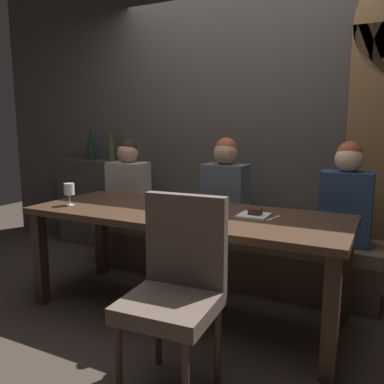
# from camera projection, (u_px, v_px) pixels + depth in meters

# --- Properties ---
(ground) EXTENTS (9.00, 9.00, 0.00)m
(ground) POSITION_uv_depth(u_px,v_px,m) (185.00, 312.00, 2.86)
(ground) COLOR #382D26
(back_wall_tiled) EXTENTS (6.00, 0.12, 3.00)m
(back_wall_tiled) POSITION_uv_depth(u_px,v_px,m) (246.00, 106.00, 3.68)
(back_wall_tiled) COLOR #423D38
(back_wall_tiled) RESTS_ON ground
(back_counter) EXTENTS (1.10, 0.28, 0.95)m
(back_counter) POSITION_uv_depth(u_px,v_px,m) (104.00, 203.00, 4.38)
(back_counter) COLOR #38342F
(back_counter) RESTS_ON ground
(dining_table) EXTENTS (2.20, 0.84, 0.74)m
(dining_table) POSITION_uv_depth(u_px,v_px,m) (185.00, 224.00, 2.75)
(dining_table) COLOR #342217
(dining_table) RESTS_ON ground
(banquette_bench) EXTENTS (2.50, 0.44, 0.45)m
(banquette_bench) POSITION_uv_depth(u_px,v_px,m) (222.00, 254.00, 3.44)
(banquette_bench) COLOR #4A3C2E
(banquette_bench) RESTS_ON ground
(chair_near_side) EXTENTS (0.46, 0.46, 0.98)m
(chair_near_side) POSITION_uv_depth(u_px,v_px,m) (177.00, 281.00, 1.98)
(chair_near_side) COLOR #3D281C
(chair_near_side) RESTS_ON ground
(diner_redhead) EXTENTS (0.36, 0.24, 0.75)m
(diner_redhead) POSITION_uv_depth(u_px,v_px,m) (128.00, 181.00, 3.75)
(diner_redhead) COLOR #9E9384
(diner_redhead) RESTS_ON banquette_bench
(diner_bearded) EXTENTS (0.36, 0.24, 0.78)m
(diner_bearded) POSITION_uv_depth(u_px,v_px,m) (225.00, 187.00, 3.32)
(diner_bearded) COLOR #4C515B
(diner_bearded) RESTS_ON banquette_bench
(diner_far_end) EXTENTS (0.36, 0.24, 0.76)m
(diner_far_end) POSITION_uv_depth(u_px,v_px,m) (347.00, 196.00, 2.92)
(diner_far_end) COLOR navy
(diner_far_end) RESTS_ON banquette_bench
(wine_bottle_dark_red) EXTENTS (0.08, 0.08, 0.33)m
(wine_bottle_dark_red) POSITION_uv_depth(u_px,v_px,m) (91.00, 149.00, 4.35)
(wine_bottle_dark_red) COLOR black
(wine_bottle_dark_red) RESTS_ON back_counter
(wine_bottle_pale_label) EXTENTS (0.08, 0.08, 0.33)m
(wine_bottle_pale_label) POSITION_uv_depth(u_px,v_px,m) (111.00, 149.00, 4.23)
(wine_bottle_pale_label) COLOR #384728
(wine_bottle_pale_label) RESTS_ON back_counter
(wine_glass_end_left) EXTENTS (0.08, 0.08, 0.16)m
(wine_glass_end_left) POSITION_uv_depth(u_px,v_px,m) (164.00, 204.00, 2.41)
(wine_glass_end_left) COLOR silver
(wine_glass_end_left) RESTS_ON dining_table
(wine_glass_near_left) EXTENTS (0.08, 0.08, 0.16)m
(wine_glass_near_left) POSITION_uv_depth(u_px,v_px,m) (69.00, 190.00, 2.92)
(wine_glass_near_left) COLOR silver
(wine_glass_near_left) RESTS_ON dining_table
(wine_glass_center_front) EXTENTS (0.08, 0.08, 0.16)m
(wine_glass_center_front) POSITION_uv_depth(u_px,v_px,m) (193.00, 208.00, 2.31)
(wine_glass_center_front) COLOR silver
(wine_glass_center_front) RESTS_ON dining_table
(dessert_plate) EXTENTS (0.19, 0.19, 0.05)m
(dessert_plate) POSITION_uv_depth(u_px,v_px,m) (254.00, 214.00, 2.59)
(dessert_plate) COLOR white
(dessert_plate) RESTS_ON dining_table
(fork_on_table) EXTENTS (0.05, 0.17, 0.01)m
(fork_on_table) POSITION_uv_depth(u_px,v_px,m) (274.00, 218.00, 2.52)
(fork_on_table) COLOR silver
(fork_on_table) RESTS_ON dining_table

